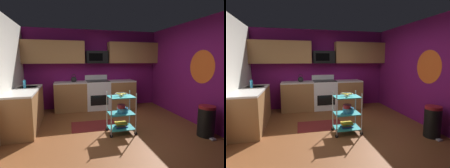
# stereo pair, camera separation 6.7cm
# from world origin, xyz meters

# --- Properties ---
(floor) EXTENTS (4.40, 4.80, 0.04)m
(floor) POSITION_xyz_m (0.00, 0.00, -0.02)
(floor) COLOR brown
(floor) RESTS_ON ground
(wall_back) EXTENTS (4.52, 0.06, 2.60)m
(wall_back) POSITION_xyz_m (0.00, 2.43, 1.30)
(wall_back) COLOR #6B1156
(wall_back) RESTS_ON ground
(wall_right) EXTENTS (0.06, 4.80, 2.60)m
(wall_right) POSITION_xyz_m (2.23, 0.00, 1.30)
(wall_right) COLOR #6B1156
(wall_right) RESTS_ON ground
(wall_flower_decal) EXTENTS (0.00, 0.80, 0.80)m
(wall_flower_decal) POSITION_xyz_m (2.20, -0.04, 1.45)
(wall_flower_decal) COLOR #E5591E
(counter_run) EXTENTS (3.51, 2.39, 0.92)m
(counter_run) POSITION_xyz_m (-0.78, 1.61, 0.46)
(counter_run) COLOR #9E6B3D
(counter_run) RESTS_ON ground
(oven_range) EXTENTS (0.76, 0.65, 1.10)m
(oven_range) POSITION_xyz_m (0.06, 2.10, 0.48)
(oven_range) COLOR white
(oven_range) RESTS_ON ground
(upper_cabinets) EXTENTS (4.40, 0.33, 0.70)m
(upper_cabinets) POSITION_xyz_m (-0.01, 2.23, 1.85)
(upper_cabinets) COLOR #9E6B3D
(microwave) EXTENTS (0.70, 0.39, 0.40)m
(microwave) POSITION_xyz_m (0.06, 2.21, 1.70)
(microwave) COLOR black
(rolling_cart) EXTENTS (0.62, 0.42, 0.91)m
(rolling_cart) POSITION_xyz_m (0.20, -0.00, 0.45)
(rolling_cart) COLOR silver
(rolling_cart) RESTS_ON ground
(fruit_bowl) EXTENTS (0.27, 0.27, 0.07)m
(fruit_bowl) POSITION_xyz_m (0.20, -0.00, 0.88)
(fruit_bowl) COLOR silver
(fruit_bowl) RESTS_ON rolling_cart
(mixing_bowl_large) EXTENTS (0.25, 0.25, 0.11)m
(mixing_bowl_large) POSITION_xyz_m (0.23, -0.00, 0.52)
(mixing_bowl_large) COLOR #338CBF
(mixing_bowl_large) RESTS_ON rolling_cart
(mixing_bowl_small) EXTENTS (0.18, 0.18, 0.08)m
(mixing_bowl_small) POSITION_xyz_m (0.20, -0.03, 0.62)
(mixing_bowl_small) COLOR maroon
(mixing_bowl_small) RESTS_ON rolling_cart
(book_stack) EXTENTS (0.27, 0.20, 0.11)m
(book_stack) POSITION_xyz_m (0.20, -0.00, 0.19)
(book_stack) COLOR #1E4C8C
(book_stack) RESTS_ON rolling_cart
(kettle) EXTENTS (0.21, 0.18, 0.26)m
(kettle) POSITION_xyz_m (-0.70, 2.10, 1.00)
(kettle) COLOR black
(kettle) RESTS_ON counter_run
(dish_soap_bottle) EXTENTS (0.06, 0.06, 0.20)m
(dish_soap_bottle) POSITION_xyz_m (-1.94, 1.15, 1.02)
(dish_soap_bottle) COLOR #2D8CBF
(dish_soap_bottle) RESTS_ON counter_run
(trash_can) EXTENTS (0.34, 0.42, 0.66)m
(trash_can) POSITION_xyz_m (1.90, -0.62, 0.33)
(trash_can) COLOR black
(trash_can) RESTS_ON ground
(floor_rug) EXTENTS (1.12, 0.72, 0.01)m
(floor_rug) POSITION_xyz_m (-0.31, 0.56, 0.01)
(floor_rug) COLOR maroon
(floor_rug) RESTS_ON ground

